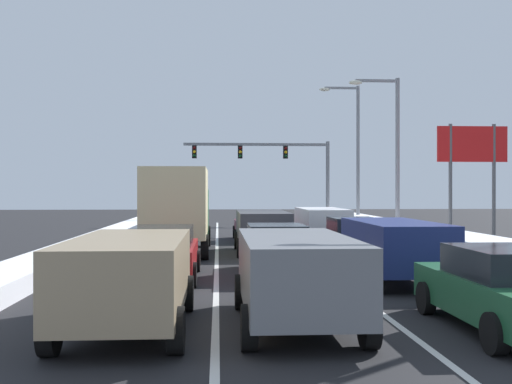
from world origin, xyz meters
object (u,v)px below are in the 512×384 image
Objects in this scene: sedan_green_right_lane_nearest at (505,289)px; box_truck_left_lane_third at (178,206)px; sedan_black_right_lane_third at (353,238)px; suv_white_right_lane_fourth at (322,222)px; sedan_silver_center_lane_second at (276,249)px; roadside_sign_right at (472,157)px; suv_navy_right_lane_second at (394,245)px; sedan_maroon_center_lane_fourth at (253,225)px; sedan_red_left_lane_second at (163,252)px; sedan_navy_left_lane_fourth at (188,223)px; street_lamp_right_mid at (391,143)px; traffic_light_gantry at (277,161)px; street_lamp_right_far at (353,145)px; suv_charcoal_center_lane_third at (262,228)px; suv_tan_left_lane_nearest at (129,274)px; suv_gray_center_lane_nearest at (296,272)px.

box_truck_left_lane_third is (-6.72, 14.04, 1.14)m from sedan_green_right_lane_nearest.
suv_white_right_lane_fourth is at bearing 91.41° from sedan_black_right_lane_third.
roadside_sign_right is (9.67, 8.65, 3.25)m from sedan_silver_center_lane_second.
suv_navy_right_lane_second reaches higher than sedan_green_right_lane_nearest.
suv_navy_right_lane_second is 11.91m from suv_white_right_lane_fourth.
sedan_black_right_lane_third and sedan_maroon_center_lane_fourth have the same top height.
sedan_red_left_lane_second is at bearing 134.43° from sedan_green_right_lane_nearest.
suv_navy_right_lane_second reaches higher than sedan_navy_left_lane_fourth.
street_lamp_right_mid reaches higher than roadside_sign_right.
sedan_red_left_lane_second is 17.65m from street_lamp_right_mid.
traffic_light_gantry is 1.17× the size of street_lamp_right_far.
street_lamp_right_mid reaches higher than suv_navy_right_lane_second.
sedan_black_right_lane_third is at bearing -31.67° from suv_charcoal_center_lane_third.
suv_charcoal_center_lane_third is at bearing 64.68° from sedan_red_left_lane_second.
sedan_black_right_lane_third is at bearing -146.11° from roadside_sign_right.
sedan_red_left_lane_second is at bearing 89.60° from suv_tan_left_lane_nearest.
suv_charcoal_center_lane_third is 21.55m from traffic_light_gantry.
sedan_red_left_lane_second is 16.30m from roadside_sign_right.
street_lamp_right_mid is (10.46, 13.59, 4.20)m from sedan_red_left_lane_second.
roadside_sign_right is at bearing 41.82° from sedan_silver_center_lane_second.
sedan_green_right_lane_nearest is at bearing -76.46° from suv_charcoal_center_lane_third.
suv_gray_center_lane_nearest and suv_charcoal_center_lane_third have the same top height.
suv_tan_left_lane_nearest is (-6.47, -17.27, 0.00)m from suv_white_right_lane_fourth.
roadside_sign_right is at bearing 68.76° from sedan_green_right_lane_nearest.
sedan_navy_left_lane_fourth is (-6.47, 4.21, -0.25)m from suv_white_right_lane_fourth.
suv_white_right_lane_fourth is at bearing 69.47° from suv_tan_left_lane_nearest.
sedan_red_left_lane_second is 15.19m from sedan_navy_left_lane_fourth.
box_truck_left_lane_third is at bearing 128.27° from suv_navy_right_lane_second.
roadside_sign_right is (6.97, -18.77, -0.72)m from traffic_light_gantry.
sedan_black_right_lane_third is 23.40m from traffic_light_gantry.
suv_white_right_lane_fourth is (-0.25, 17.79, 0.25)m from sedan_green_right_lane_nearest.
street_lamp_right_far reaches higher than sedan_navy_left_lane_fourth.
sedan_black_right_lane_third is 11.79m from suv_gray_center_lane_nearest.
sedan_silver_center_lane_second is 0.48× the size of street_lamp_right_far.
street_lamp_right_far reaches higher than sedan_maroon_center_lane_fourth.
sedan_red_left_lane_second is at bearing 171.74° from suv_navy_right_lane_second.
sedan_black_right_lane_third is 0.92× the size of suv_gray_center_lane_nearest.
sedan_black_right_lane_third is 1.00× the size of sedan_red_left_lane_second.
sedan_silver_center_lane_second is at bearing -77.08° from sedan_navy_left_lane_fourth.
roadside_sign_right is (2.50, -4.24, -0.95)m from street_lamp_right_mid.
sedan_green_right_lane_nearest is 0.48× the size of street_lamp_right_far.
suv_charcoal_center_lane_third is 10.44m from street_lamp_right_mid.
street_lamp_right_mid is at bearing 60.91° from sedan_silver_center_lane_second.
sedan_black_right_lane_third is 3.81m from suv_charcoal_center_lane_third.
sedan_green_right_lane_nearest is at bearing -89.20° from suv_white_right_lane_fourth.
sedan_green_right_lane_nearest is 15.61m from box_truck_left_lane_third.
traffic_light_gantry reaches higher than roadside_sign_right.
sedan_green_right_lane_nearest is 29.32m from street_lamp_right_far.
sedan_navy_left_lane_fourth is (0.01, 7.95, -1.14)m from box_truck_left_lane_third.
sedan_silver_center_lane_second is 0.92× the size of suv_charcoal_center_lane_third.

